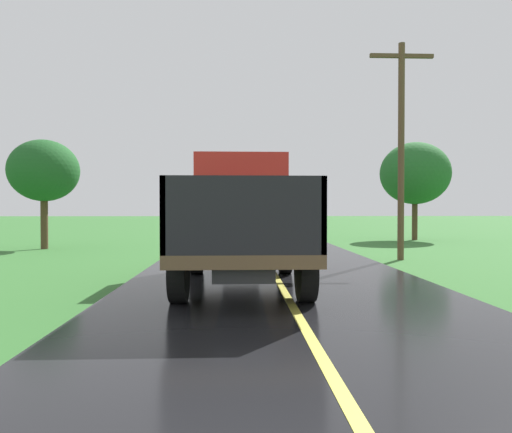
# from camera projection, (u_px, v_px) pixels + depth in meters

# --- Properties ---
(banana_truck_near) EXTENTS (2.38, 5.82, 2.80)m
(banana_truck_near) POSITION_uv_depth(u_px,v_px,m) (242.00, 215.00, 10.19)
(banana_truck_near) COLOR #2D2D30
(banana_truck_near) RESTS_ON road_surface
(utility_pole_roadside) EXTENTS (2.01, 0.20, 6.81)m
(utility_pole_roadside) POSITION_uv_depth(u_px,v_px,m) (401.00, 143.00, 14.65)
(utility_pole_roadside) COLOR brown
(utility_pole_roadside) RESTS_ON ground
(roadside_tree_near_left) EXTENTS (3.53, 3.53, 5.02)m
(roadside_tree_near_left) POSITION_uv_depth(u_px,v_px,m) (415.00, 173.00, 23.93)
(roadside_tree_near_left) COLOR #4C3823
(roadside_tree_near_left) RESTS_ON ground
(roadside_tree_far_left) EXTENTS (2.73, 2.73, 4.37)m
(roadside_tree_far_left) POSITION_uv_depth(u_px,v_px,m) (44.00, 171.00, 18.63)
(roadside_tree_far_left) COLOR #4C3823
(roadside_tree_far_left) RESTS_ON ground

